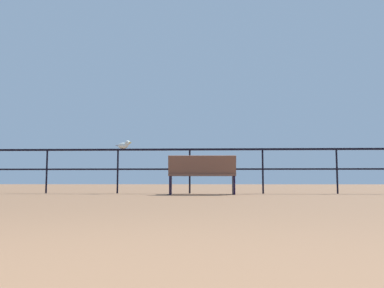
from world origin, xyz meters
name	(u,v)px	position (x,y,z in m)	size (l,w,h in m)	color
pier_railing	(190,160)	(0.00, 8.97, 0.82)	(21.89, 0.05, 1.12)	black
bench_near_left	(202,173)	(0.32, 8.20, 0.50)	(1.56, 0.63, 0.89)	brown
seagull_on_rail	(124,145)	(-1.67, 8.97, 1.22)	(0.43, 0.24, 0.21)	silver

